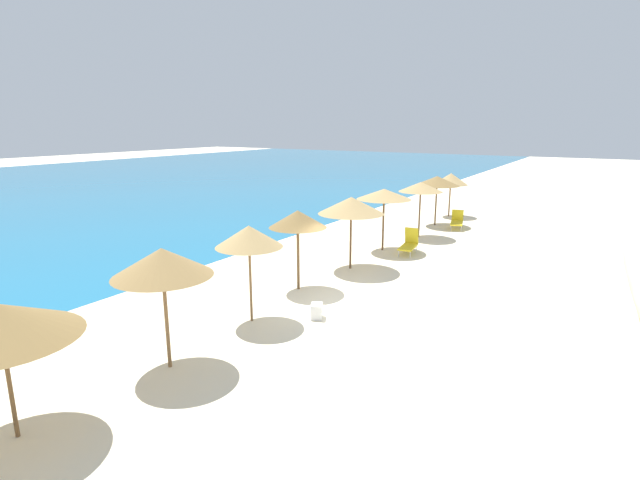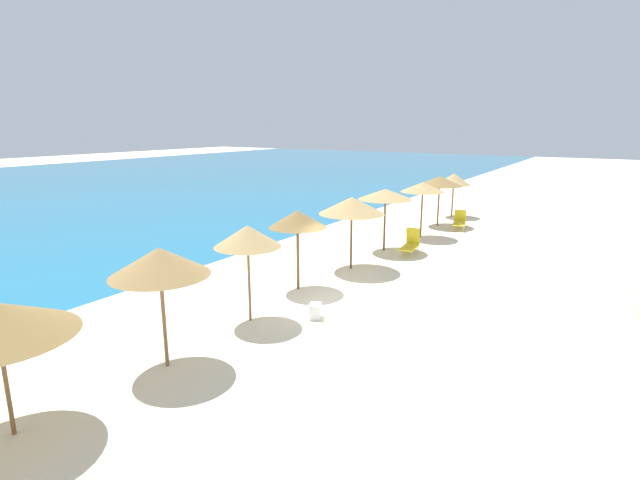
{
  "view_description": "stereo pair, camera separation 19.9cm",
  "coord_description": "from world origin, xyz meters",
  "px_view_note": "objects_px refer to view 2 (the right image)",
  "views": [
    {
      "loc": [
        -12.92,
        -7.02,
        5.56
      ],
      "look_at": [
        1.35,
        1.71,
        1.59
      ],
      "focal_mm": 27.52,
      "sensor_mm": 36.0,
      "label": 1
    },
    {
      "loc": [
        -12.81,
        -7.19,
        5.56
      ],
      "look_at": [
        1.35,
        1.71,
        1.59
      ],
      "focal_mm": 27.52,
      "sensor_mm": 36.0,
      "label": 2
    }
  ],
  "objects_px": {
    "beach_umbrella_6": "(352,206)",
    "cooler_box": "(315,311)",
    "beach_umbrella_4": "(248,236)",
    "beach_umbrella_9": "(440,181)",
    "lounge_chair_1": "(410,244)",
    "beach_umbrella_10": "(454,179)",
    "beach_umbrella_7": "(385,194)",
    "beach_umbrella_3": "(159,262)",
    "beach_umbrella_8": "(423,187)",
    "beach_umbrella_5": "(298,219)",
    "lounge_chair_0": "(459,221)"
  },
  "relations": [
    {
      "from": "beach_umbrella_3",
      "to": "beach_umbrella_8",
      "type": "height_order",
      "value": "beach_umbrella_3"
    },
    {
      "from": "beach_umbrella_6",
      "to": "beach_umbrella_9",
      "type": "relative_size",
      "value": 1.03
    },
    {
      "from": "beach_umbrella_7",
      "to": "lounge_chair_0",
      "type": "relative_size",
      "value": 1.61
    },
    {
      "from": "beach_umbrella_3",
      "to": "beach_umbrella_8",
      "type": "relative_size",
      "value": 1.04
    },
    {
      "from": "lounge_chair_1",
      "to": "cooler_box",
      "type": "xyz_separation_m",
      "value": [
        -8.45,
        -0.46,
        -0.22
      ]
    },
    {
      "from": "beach_umbrella_10",
      "to": "lounge_chair_1",
      "type": "relative_size",
      "value": 1.83
    },
    {
      "from": "beach_umbrella_6",
      "to": "lounge_chair_0",
      "type": "relative_size",
      "value": 1.65
    },
    {
      "from": "cooler_box",
      "to": "lounge_chair_0",
      "type": "bearing_deg",
      "value": 0.74
    },
    {
      "from": "beach_umbrella_5",
      "to": "beach_umbrella_9",
      "type": "bearing_deg",
      "value": -1.84
    },
    {
      "from": "beach_umbrella_10",
      "to": "beach_umbrella_7",
      "type": "bearing_deg",
      "value": 179.9
    },
    {
      "from": "beach_umbrella_8",
      "to": "beach_umbrella_4",
      "type": "bearing_deg",
      "value": 178.75
    },
    {
      "from": "lounge_chair_0",
      "to": "beach_umbrella_3",
      "type": "bearing_deg",
      "value": 72.46
    },
    {
      "from": "beach_umbrella_4",
      "to": "beach_umbrella_7",
      "type": "xyz_separation_m",
      "value": [
        9.5,
        0.17,
        0.03
      ]
    },
    {
      "from": "lounge_chair_0",
      "to": "cooler_box",
      "type": "xyz_separation_m",
      "value": [
        -14.85,
        -0.19,
        -0.19
      ]
    },
    {
      "from": "beach_umbrella_5",
      "to": "lounge_chair_1",
      "type": "xyz_separation_m",
      "value": [
        6.56,
        -1.46,
        -2.01
      ]
    },
    {
      "from": "beach_umbrella_4",
      "to": "beach_umbrella_6",
      "type": "bearing_deg",
      "value": 0.48
    },
    {
      "from": "beach_umbrella_8",
      "to": "beach_umbrella_10",
      "type": "xyz_separation_m",
      "value": [
        6.43,
        0.43,
        -0.23
      ]
    },
    {
      "from": "beach_umbrella_3",
      "to": "beach_umbrella_8",
      "type": "xyz_separation_m",
      "value": [
        16.05,
        -0.16,
        -0.02
      ]
    },
    {
      "from": "beach_umbrella_6",
      "to": "lounge_chair_0",
      "type": "distance_m",
      "value": 10.14
    },
    {
      "from": "beach_umbrella_3",
      "to": "cooler_box",
      "type": "relative_size",
      "value": 6.62
    },
    {
      "from": "lounge_chair_0",
      "to": "beach_umbrella_6",
      "type": "bearing_deg",
      "value": 68.1
    },
    {
      "from": "lounge_chair_0",
      "to": "beach_umbrella_4",
      "type": "bearing_deg",
      "value": 71.32
    },
    {
      "from": "beach_umbrella_4",
      "to": "beach_umbrella_8",
      "type": "relative_size",
      "value": 1.02
    },
    {
      "from": "lounge_chair_0",
      "to": "lounge_chair_1",
      "type": "bearing_deg",
      "value": 73.65
    },
    {
      "from": "beach_umbrella_10",
      "to": "cooler_box",
      "type": "relative_size",
      "value": 6.09
    },
    {
      "from": "beach_umbrella_7",
      "to": "cooler_box",
      "type": "distance_m",
      "value": 8.83
    },
    {
      "from": "beach_umbrella_4",
      "to": "lounge_chair_0",
      "type": "relative_size",
      "value": 1.64
    },
    {
      "from": "beach_umbrella_3",
      "to": "lounge_chair_1",
      "type": "height_order",
      "value": "beach_umbrella_3"
    },
    {
      "from": "beach_umbrella_8",
      "to": "cooler_box",
      "type": "relative_size",
      "value": 6.37
    },
    {
      "from": "beach_umbrella_10",
      "to": "cooler_box",
      "type": "bearing_deg",
      "value": -174.79
    },
    {
      "from": "beach_umbrella_6",
      "to": "lounge_chair_0",
      "type": "height_order",
      "value": "beach_umbrella_6"
    },
    {
      "from": "beach_umbrella_9",
      "to": "cooler_box",
      "type": "xyz_separation_m",
      "value": [
        -15.06,
        -1.49,
        -2.27
      ]
    },
    {
      "from": "beach_umbrella_8",
      "to": "beach_umbrella_10",
      "type": "relative_size",
      "value": 1.05
    },
    {
      "from": "beach_umbrella_7",
      "to": "lounge_chair_1",
      "type": "distance_m",
      "value": 2.43
    },
    {
      "from": "beach_umbrella_3",
      "to": "beach_umbrella_6",
      "type": "height_order",
      "value": "beach_umbrella_3"
    },
    {
      "from": "beach_umbrella_6",
      "to": "cooler_box",
      "type": "relative_size",
      "value": 6.54
    },
    {
      "from": "beach_umbrella_9",
      "to": "lounge_chair_1",
      "type": "xyz_separation_m",
      "value": [
        -6.61,
        -1.04,
        -2.04
      ]
    },
    {
      "from": "beach_umbrella_3",
      "to": "beach_umbrella_6",
      "type": "distance_m",
      "value": 9.34
    },
    {
      "from": "beach_umbrella_10",
      "to": "beach_umbrella_3",
      "type": "bearing_deg",
      "value": -179.29
    },
    {
      "from": "lounge_chair_1",
      "to": "beach_umbrella_10",
      "type": "bearing_deg",
      "value": -90.45
    },
    {
      "from": "beach_umbrella_10",
      "to": "beach_umbrella_9",
      "type": "bearing_deg",
      "value": -176.98
    },
    {
      "from": "beach_umbrella_6",
      "to": "cooler_box",
      "type": "bearing_deg",
      "value": -162.79
    },
    {
      "from": "beach_umbrella_3",
      "to": "beach_umbrella_9",
      "type": "distance_m",
      "value": 19.38
    },
    {
      "from": "beach_umbrella_7",
      "to": "beach_umbrella_6",
      "type": "bearing_deg",
      "value": -177.96
    },
    {
      "from": "beach_umbrella_10",
      "to": "lounge_chair_1",
      "type": "height_order",
      "value": "beach_umbrella_10"
    },
    {
      "from": "beach_umbrella_3",
      "to": "beach_umbrella_6",
      "type": "relative_size",
      "value": 1.01
    },
    {
      "from": "beach_umbrella_8",
      "to": "beach_umbrella_6",
      "type": "bearing_deg",
      "value": 177.16
    },
    {
      "from": "beach_umbrella_4",
      "to": "lounge_chair_1",
      "type": "relative_size",
      "value": 1.94
    },
    {
      "from": "beach_umbrella_9",
      "to": "beach_umbrella_6",
      "type": "bearing_deg",
      "value": 179.64
    },
    {
      "from": "beach_umbrella_10",
      "to": "lounge_chair_1",
      "type": "bearing_deg",
      "value": -172.95
    }
  ]
}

